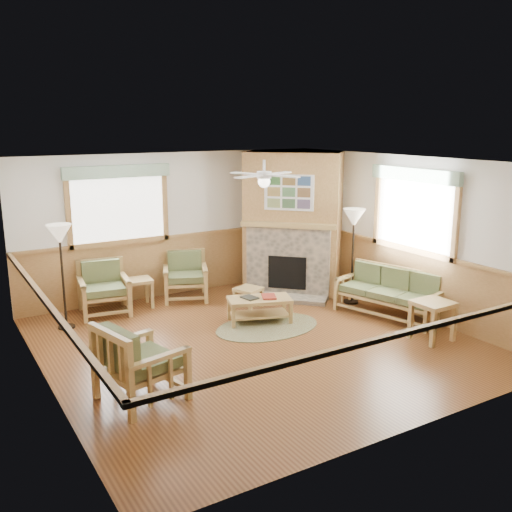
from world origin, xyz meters
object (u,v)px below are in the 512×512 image
armchair_back_left (104,288)px  end_table_chairs (139,293)px  armchair_back_right (185,276)px  footstool (248,297)px  end_table_sofa (432,321)px  floor_lamp_left (63,277)px  floor_lamp_right (353,256)px  sofa (389,293)px  coffee_table (260,310)px  armchair_left (141,361)px

armchair_back_left → end_table_chairs: armchair_back_left is taller
armchair_back_right → footstool: (0.76, -1.03, -0.26)m
end_table_sofa → floor_lamp_left: (-4.66, 3.39, 0.55)m
floor_lamp_left → floor_lamp_right: 4.99m
sofa → armchair_back_left: 4.88m
coffee_table → floor_lamp_left: (-2.83, 1.36, 0.65)m
armchair_back_right → end_table_chairs: (-0.92, 0.00, -0.18)m
armchair_back_left → end_table_chairs: 0.67m
floor_lamp_right → end_table_sofa: bearing=-94.1°
armchair_left → floor_lamp_right: floor_lamp_right is taller
armchair_back_right → armchair_left: (-2.08, -3.37, 0.04)m
footstool → end_table_sofa: bearing=-60.0°
armchair_back_right → end_table_chairs: bearing=-157.7°
sofa → footstool: size_ratio=4.24×
end_table_sofa → footstool: bearing=120.0°
end_table_sofa → floor_lamp_right: size_ratio=0.35×
sofa → floor_lamp_left: floor_lamp_left is taller
armchair_back_left → footstool: size_ratio=2.18×
armchair_back_left → armchair_back_right: 1.55m
end_table_chairs → floor_lamp_right: (3.43, -1.77, 0.62)m
armchair_back_right → floor_lamp_left: bearing=-147.1°
armchair_left → end_table_chairs: armchair_left is taller
sofa → armchair_left: armchair_left is taller
armchair_back_right → end_table_chairs: size_ratio=1.70×
end_table_chairs → coffee_table: bearing=-51.1°
end_table_chairs → footstool: bearing=-31.7°
armchair_back_right → floor_lamp_left: 2.37m
floor_lamp_left → end_table_sofa: bearing=-36.0°
armchair_back_right → coffee_table: (0.53, -1.79, -0.23)m
footstool → floor_lamp_left: floor_lamp_left is taller
armchair_left → floor_lamp_left: floor_lamp_left is taller
armchair_back_left → armchair_left: bearing=-90.9°
sofa → armchair_back_right: armchair_back_right is taller
armchair_back_right → end_table_chairs: 0.93m
armchair_back_left → end_table_sofa: size_ratio=1.48×
sofa → footstool: (-1.82, 1.63, -0.22)m
coffee_table → floor_lamp_right: (1.98, 0.02, 0.67)m
coffee_table → end_table_chairs: end_table_chairs is taller
armchair_back_left → end_table_sofa: 5.44m
end_table_chairs → sofa: bearing=-37.4°
sofa → end_table_chairs: 4.39m
coffee_table → armchair_back_left: bearing=159.5°
armchair_back_right → sofa: bearing=-23.7°
armchair_left → end_table_sofa: bearing=-109.2°
armchair_left → floor_lamp_right: 4.89m
armchair_back_right → end_table_sofa: (2.37, -3.82, -0.14)m
armchair_left → coffee_table: size_ratio=0.93×
sofa → coffee_table: bearing=-129.9°
sofa → end_table_sofa: sofa is taller
sofa → armchair_left: 4.71m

